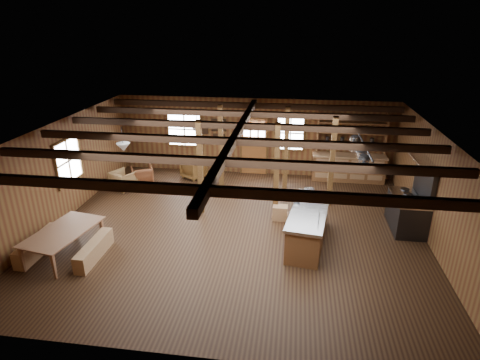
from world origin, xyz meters
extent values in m
cube|color=black|center=(0.00, 0.00, -0.01)|extent=(10.00, 9.00, 0.02)
cube|color=black|center=(0.00, 0.00, 2.81)|extent=(10.00, 9.00, 0.02)
cube|color=#522917|center=(-5.01, 0.00, 1.40)|extent=(0.02, 9.00, 2.80)
cube|color=#522917|center=(5.01, 0.00, 1.40)|extent=(0.02, 9.00, 2.80)
cube|color=#522917|center=(0.00, 4.51, 1.40)|extent=(10.00, 0.02, 2.80)
cube|color=#522917|center=(0.00, -4.51, 1.40)|extent=(10.00, 0.02, 2.80)
cube|color=black|center=(0.00, -3.50, 2.68)|extent=(9.80, 0.12, 0.18)
cube|color=black|center=(0.00, -2.00, 2.68)|extent=(9.80, 0.12, 0.18)
cube|color=black|center=(0.00, -0.50, 2.68)|extent=(9.80, 0.12, 0.18)
cube|color=black|center=(0.00, 1.00, 2.68)|extent=(9.80, 0.12, 0.18)
cube|color=black|center=(0.00, 2.50, 2.68)|extent=(9.80, 0.12, 0.18)
cube|color=black|center=(0.00, 3.80, 2.68)|extent=(9.80, 0.12, 0.18)
cube|color=black|center=(0.00, 0.00, 2.68)|extent=(0.18, 8.82, 0.18)
cube|color=#402612|center=(-1.20, 1.00, 1.40)|extent=(0.15, 0.15, 2.80)
cube|color=#402612|center=(-1.00, 3.20, 1.40)|extent=(0.15, 0.15, 2.80)
cube|color=#402612|center=(1.00, 1.00, 1.40)|extent=(0.15, 0.15, 2.80)
cube|color=#402612|center=(1.20, 3.20, 1.40)|extent=(0.15, 0.15, 2.80)
cube|color=#402612|center=(2.60, 2.00, 1.40)|extent=(0.15, 0.15, 2.80)
cube|color=brown|center=(0.00, 4.45, 0.55)|extent=(0.90, 0.06, 1.10)
cube|color=#402612|center=(-0.48, 4.45, 1.05)|extent=(0.06, 0.08, 2.10)
cube|color=#402612|center=(0.48, 4.45, 1.05)|extent=(0.06, 0.08, 2.10)
cube|color=#402612|center=(0.00, 4.45, 2.12)|extent=(1.02, 0.08, 0.06)
cube|color=white|center=(0.00, 4.45, 1.55)|extent=(0.84, 0.02, 0.90)
cube|color=white|center=(-2.60, 4.46, 1.60)|extent=(1.20, 0.02, 1.20)
cube|color=#402612|center=(-2.60, 4.46, 1.60)|extent=(1.32, 0.06, 1.32)
cube|color=white|center=(1.30, 4.46, 1.60)|extent=(0.90, 0.02, 1.20)
cube|color=#402612|center=(1.30, 4.46, 1.60)|extent=(1.02, 0.06, 1.32)
cube|color=white|center=(-4.96, 0.50, 1.60)|extent=(0.02, 1.20, 1.20)
cube|color=#402612|center=(-4.96, 0.50, 1.60)|extent=(0.14, 1.24, 1.32)
cube|color=silver|center=(-1.30, 4.46, 1.80)|extent=(0.50, 0.03, 0.40)
cube|color=black|center=(-1.30, 4.45, 1.80)|extent=(0.55, 0.02, 0.45)
cube|color=silver|center=(-1.90, 4.46, 1.70)|extent=(0.35, 0.03, 0.45)
cube|color=black|center=(-1.90, 4.45, 1.70)|extent=(0.40, 0.02, 0.50)
cube|color=silver|center=(-1.30, 4.46, 1.30)|extent=(0.40, 0.03, 0.30)
cube|color=black|center=(-1.30, 4.45, 1.30)|extent=(0.45, 0.02, 0.35)
cube|color=brown|center=(3.40, 4.20, 0.45)|extent=(2.50, 0.55, 0.90)
cube|color=#916642|center=(3.40, 4.18, 0.93)|extent=(2.55, 0.60, 0.06)
cube|color=brown|center=(3.40, 4.25, 1.40)|extent=(2.30, 0.35, 0.04)
cube|color=brown|center=(3.40, 4.25, 1.75)|extent=(2.30, 0.35, 0.04)
cube|color=brown|center=(3.40, 4.25, 2.10)|extent=(2.30, 0.35, 0.04)
cube|color=brown|center=(2.25, 4.25, 1.75)|extent=(0.04, 0.35, 1.40)
cube|color=brown|center=(4.55, 4.25, 1.75)|extent=(0.04, 0.35, 1.40)
cylinder|color=#2A2A2C|center=(-3.00, 0.00, 2.58)|extent=(0.02, 0.02, 0.45)
cone|color=silver|center=(-3.00, 0.00, 2.25)|extent=(0.36, 0.36, 0.22)
cylinder|color=#2A2A2C|center=(-1.50, 2.00, 2.58)|extent=(0.02, 0.02, 0.45)
cone|color=silver|center=(-1.50, 2.00, 2.25)|extent=(0.36, 0.36, 0.22)
cylinder|color=#2A2A2C|center=(3.14, 0.30, 2.55)|extent=(0.04, 3.00, 0.04)
cylinder|color=#2A2A2C|center=(3.18, -1.05, 2.47)|extent=(0.01, 0.01, 0.15)
cylinder|color=silver|center=(3.18, -1.05, 2.33)|extent=(0.26, 0.26, 0.14)
cylinder|color=#2A2A2C|center=(3.06, -0.75, 2.45)|extent=(0.01, 0.01, 0.20)
cylinder|color=#2A2A2C|center=(3.06, -0.75, 2.28)|extent=(0.22, 0.22, 0.14)
cylinder|color=#2A2A2C|center=(3.06, -0.45, 2.45)|extent=(0.01, 0.01, 0.19)
cylinder|color=silver|center=(3.06, -0.45, 2.29)|extent=(0.25, 0.25, 0.14)
cylinder|color=#2A2A2C|center=(3.14, -0.15, 2.45)|extent=(0.01, 0.01, 0.20)
cylinder|color=#2A2A2C|center=(3.14, -0.15, 2.28)|extent=(0.25, 0.25, 0.14)
cylinder|color=#2A2A2C|center=(3.12, 0.15, 2.45)|extent=(0.01, 0.01, 0.20)
cylinder|color=silver|center=(3.12, 0.15, 2.28)|extent=(0.26, 0.26, 0.14)
cylinder|color=#2A2A2C|center=(3.11, 0.45, 2.47)|extent=(0.01, 0.01, 0.16)
cylinder|color=#2A2A2C|center=(3.11, 0.45, 2.32)|extent=(0.24, 0.24, 0.14)
cylinder|color=#2A2A2C|center=(3.05, 0.75, 2.43)|extent=(0.01, 0.01, 0.25)
cylinder|color=silver|center=(3.05, 0.75, 2.23)|extent=(0.28, 0.28, 0.14)
cylinder|color=#2A2A2C|center=(3.05, 1.05, 2.43)|extent=(0.01, 0.01, 0.23)
cylinder|color=#2A2A2C|center=(3.05, 1.05, 2.25)|extent=(0.26, 0.26, 0.14)
cylinder|color=#2A2A2C|center=(3.05, 1.35, 2.47)|extent=(0.01, 0.01, 0.17)
cylinder|color=silver|center=(3.05, 1.35, 2.31)|extent=(0.20, 0.20, 0.14)
cylinder|color=#2A2A2C|center=(3.16, 1.65, 2.44)|extent=(0.01, 0.01, 0.21)
cylinder|color=#2A2A2C|center=(3.16, 1.65, 2.27)|extent=(0.25, 0.25, 0.14)
cube|color=brown|center=(1.91, -0.38, 0.43)|extent=(1.14, 2.49, 0.86)
cube|color=silver|center=(1.91, -0.38, 0.90)|extent=(1.23, 2.60, 0.08)
cylinder|color=#2A2A2C|center=(1.91, -0.98, 0.90)|extent=(0.44, 0.44, 0.06)
cylinder|color=silver|center=(2.11, -0.98, 1.05)|extent=(0.03, 0.03, 0.30)
cube|color=#916642|center=(1.15, 0.82, 0.21)|extent=(0.48, 0.35, 0.42)
cube|color=#2A2A2C|center=(4.60, 0.79, 0.45)|extent=(0.80, 1.50, 0.90)
cube|color=silver|center=(4.60, 0.79, 0.92)|extent=(0.82, 1.52, 0.04)
cube|color=#2A2A2C|center=(4.92, 0.79, 1.45)|extent=(0.12, 1.50, 1.00)
cube|color=silver|center=(4.80, 0.79, 1.95)|extent=(0.40, 1.60, 0.05)
imported|color=#8C5D3F|center=(-3.90, -1.82, 0.34)|extent=(1.39, 2.08, 0.68)
cube|color=#916642|center=(-4.65, -1.82, 0.22)|extent=(0.30, 1.59, 0.44)
cube|color=#916642|center=(-3.19, -1.82, 0.21)|extent=(0.29, 1.52, 0.42)
imported|color=brown|center=(-3.72, 2.79, 0.33)|extent=(0.94, 0.95, 0.65)
imported|color=brown|center=(-2.11, 3.71, 0.34)|extent=(1.01, 1.02, 0.68)
imported|color=#9A7546|center=(-4.20, 2.32, 0.33)|extent=(0.95, 0.95, 0.65)
cylinder|color=silver|center=(1.91, 0.56, 1.03)|extent=(0.29, 0.29, 0.17)
imported|color=silver|center=(1.57, 0.04, 0.97)|extent=(0.30, 0.30, 0.06)
camera|label=1|loc=(1.44, -9.58, 5.36)|focal=30.00mm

